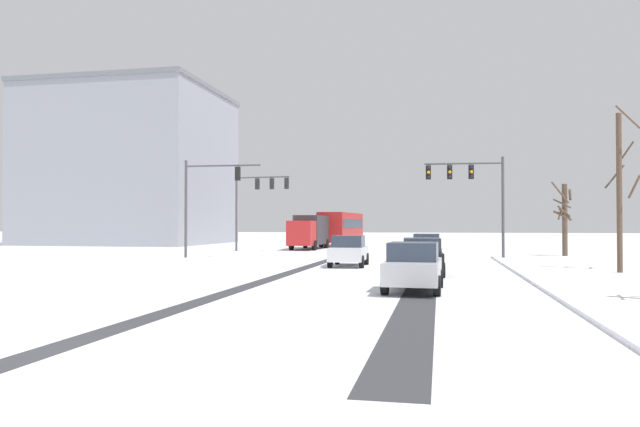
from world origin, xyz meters
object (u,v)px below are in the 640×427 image
Objects in this scene: car_grey_lead at (427,246)px; bare_tree_sidewalk_far at (564,217)px; car_white_second at (349,251)px; bare_tree_sidewalk_mid at (620,190)px; office_building_far_left_block at (132,167)px; car_black_third at (422,256)px; traffic_signal_far_left at (257,194)px; car_silver_fourth at (414,266)px; traffic_signal_near_right at (471,184)px; traffic_signal_near_left at (206,192)px; bus_oncoming at (342,226)px; box_truck_delivery at (310,231)px.

bare_tree_sidewalk_far is at bearing 32.86° from car_grey_lead.
bare_tree_sidewalk_far is at bearing 44.35° from car_white_second.
office_building_far_left_block is (-42.69, 32.38, 4.97)m from bare_tree_sidewalk_mid.
car_white_second is 6.16m from car_black_third.
traffic_signal_far_left is 25.18m from car_black_third.
traffic_signal_near_right is at bearing 81.45° from car_silver_fourth.
car_silver_fourth is at bearing -49.85° from traffic_signal_near_left.
traffic_signal_near_left reaches higher than bus_oncoming.
traffic_signal_near_left reaches higher than car_white_second.
traffic_signal_near_right is 8.63m from bare_tree_sidewalk_far.
box_truck_delivery is (-13.38, 12.74, -3.12)m from traffic_signal_near_right.
traffic_signal_near_right is 0.86× the size of bare_tree_sidewalk_mid.
bus_oncoming is at bearing 105.16° from car_black_third.
bus_oncoming is at bearing 80.12° from box_truck_delivery.
box_truck_delivery reaches higher than car_grey_lead.
bus_oncoming is at bearing 100.15° from car_white_second.
bare_tree_sidewalk_mid is 53.82m from office_building_far_left_block.
bare_tree_sidewalk_mid reaches higher than car_white_second.
traffic_signal_far_left is at bearing 87.27° from traffic_signal_near_left.
traffic_signal_near_left is at bearing -52.18° from office_building_far_left_block.
box_truck_delivery is (-10.55, 31.60, 0.82)m from car_silver_fourth.
traffic_signal_far_left is 9.84m from traffic_signal_near_left.
car_black_third is 9.93m from bare_tree_sidewalk_mid.
bare_tree_sidewalk_far is at bearing 68.61° from car_silver_fourth.
traffic_signal_near_right is 13.41m from car_black_third.
bare_tree_sidewalk_mid reaches higher than traffic_signal_near_right.
car_silver_fourth is (3.87, -11.07, 0.00)m from car_white_second.
office_building_far_left_block is (-19.76, 15.04, 4.03)m from traffic_signal_far_left.
car_grey_lead is 7.96m from car_white_second.
bare_tree_sidewalk_far is (13.29, 12.99, 1.91)m from car_white_second.
car_black_third is 49.70m from office_building_far_left_block.
bus_oncoming reaches higher than box_truck_delivery.
box_truck_delivery is (-1.48, -8.51, -0.36)m from bus_oncoming.
car_black_third is 35.00m from bus_oncoming.
bare_tree_sidewalk_mid is at bearing -17.84° from traffic_signal_near_left.
traffic_signal_near_right is (17.23, 1.80, 0.38)m from traffic_signal_near_left.
box_truck_delivery is 0.38× the size of office_building_far_left_block.
car_white_second is at bearing -135.65° from bare_tree_sidewalk_far.
office_building_far_left_block reaches higher than car_silver_fourth.
office_building_far_left_block is (-33.74, 23.92, 7.96)m from car_grey_lead.
traffic_signal_far_left and traffic_signal_near_right have the same top height.
traffic_signal_near_left reaches higher than car_grey_lead.
traffic_signal_near_left is at bearing -176.29° from car_grey_lead.
traffic_signal_far_left is 1.56× the size of car_black_third.
bus_oncoming is (-9.11, 22.11, 1.18)m from car_grey_lead.
car_white_second is 13.30m from bare_tree_sidewalk_mid.
car_white_second is 21.60m from box_truck_delivery.
car_black_third and car_silver_fourth have the same top height.
box_truck_delivery is at bearing 75.15° from traffic_signal_near_left.
traffic_signal_near_left is 1.57× the size of car_white_second.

